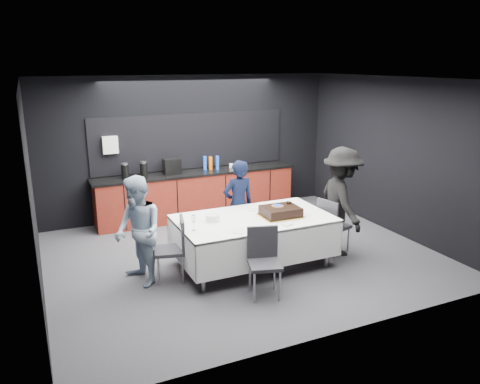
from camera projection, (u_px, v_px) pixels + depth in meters
name	position (u px, v px, depth m)	size (l,w,h in m)	color
ground	(243.00, 256.00, 7.61)	(6.00, 6.00, 0.00)	#424146
room_shell	(243.00, 142.00, 7.10)	(6.04, 5.04, 2.82)	white
kitchenette	(196.00, 191.00, 9.40)	(4.10, 0.64, 2.05)	#61180F
party_table	(254.00, 226.00, 7.08)	(2.32, 1.32, 0.78)	#99999E
cake_assembly	(281.00, 211.00, 7.09)	(0.60, 0.49, 0.18)	gold
plate_stack	(213.00, 218.00, 6.87)	(0.21, 0.21, 0.10)	white
loose_plate_near	(239.00, 231.00, 6.45)	(0.21, 0.21, 0.01)	white
loose_plate_right_a	(290.00, 206.00, 7.57)	(0.20, 0.20, 0.01)	white
loose_plate_right_b	(303.00, 214.00, 7.18)	(0.21, 0.21, 0.01)	white
loose_plate_far	(253.00, 210.00, 7.39)	(0.19, 0.19, 0.01)	white
fork_pile	(288.00, 224.00, 6.71)	(0.15, 0.09, 0.02)	white
champagne_flute	(193.00, 220.00, 6.46)	(0.06, 0.06, 0.22)	white
chair_left	(175.00, 245.00, 6.64)	(0.51, 0.51, 0.92)	#2B2A2F
chair_right	(331.00, 222.00, 7.57)	(0.52, 0.52, 0.92)	#2B2A2F
chair_near	(264.00, 256.00, 6.24)	(0.52, 0.52, 0.92)	#2B2A2F
person_center	(238.00, 205.00, 7.75)	(0.55, 0.36, 1.51)	black
person_left	(138.00, 231.00, 6.46)	(0.76, 0.59, 1.56)	#A0B4C9
person_right	(341.00, 202.00, 7.49)	(1.14, 0.65, 1.76)	black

